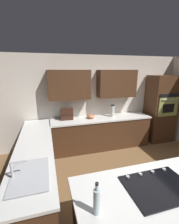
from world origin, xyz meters
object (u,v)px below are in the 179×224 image
at_px(blender, 112,111).
at_px(oil_bottle, 97,201).
at_px(wall_oven, 160,109).
at_px(sink_unit, 29,174).
at_px(cooktop, 158,186).
at_px(mixing_bowl, 91,116).
at_px(spice_rack, 67,114).

xyz_separation_m(blender, oil_bottle, (1.43, 2.83, -0.01)).
relative_size(wall_oven, oil_bottle, 6.05).
height_order(sink_unit, cooktop, sink_unit).
distance_m(sink_unit, mixing_bowl, 2.53).
height_order(cooktop, mixing_bowl, mixing_bowl).
bearing_deg(sink_unit, wall_oven, -150.90).
relative_size(sink_unit, cooktop, 0.92).
height_order(blender, spice_rack, blender).
bearing_deg(mixing_bowl, blender, -180.00).
xyz_separation_m(wall_oven, spice_rack, (2.90, -0.08, 0.04)).
relative_size(sink_unit, oil_bottle, 2.07).
bearing_deg(sink_unit, oil_bottle, 131.52).
height_order(sink_unit, mixing_bowl, sink_unit).
bearing_deg(spice_rack, blender, 178.16).
bearing_deg(spice_rack, cooktop, 103.67).
distance_m(wall_oven, sink_unit, 4.21).
bearing_deg(blender, spice_rack, -1.84).
bearing_deg(oil_bottle, spice_rack, -92.52).
bearing_deg(sink_unit, cooktop, 157.05).
relative_size(cooktop, mixing_bowl, 3.53).
xyz_separation_m(blender, spice_rack, (1.30, -0.04, 0.01)).
bearing_deg(blender, oil_bottle, 63.23).
bearing_deg(sink_unit, spice_rack, -110.06).
xyz_separation_m(cooktop, mixing_bowl, (0.02, -2.70, 0.05)).
distance_m(cooktop, mixing_bowl, 2.70).
distance_m(wall_oven, oil_bottle, 4.11).
relative_size(mixing_bowl, spice_rack, 0.67).
height_order(blender, oil_bottle, blender).
bearing_deg(blender, sink_unit, 45.16).
bearing_deg(wall_oven, spice_rack, -1.66).
distance_m(cooktop, spice_rack, 2.83).
height_order(wall_oven, oil_bottle, wall_oven).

